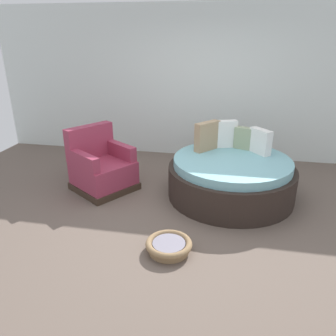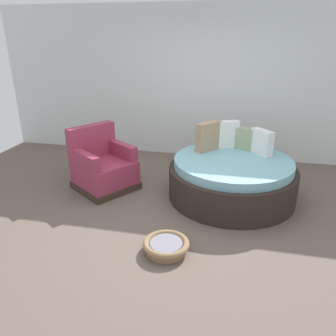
{
  "view_description": "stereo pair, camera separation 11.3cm",
  "coord_description": "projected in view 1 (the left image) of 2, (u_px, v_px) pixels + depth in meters",
  "views": [
    {
      "loc": [
        0.51,
        -3.73,
        2.2
      ],
      "look_at": [
        -0.26,
        0.23,
        0.55
      ],
      "focal_mm": 34.96,
      "sensor_mm": 36.0,
      "label": 1
    },
    {
      "loc": [
        0.62,
        -3.71,
        2.2
      ],
      "look_at": [
        -0.26,
        0.23,
        0.55
      ],
      "focal_mm": 34.96,
      "sensor_mm": 36.0,
      "label": 2
    }
  ],
  "objects": [
    {
      "name": "red_armchair",
      "position": [
        101.0,
        168.0,
        4.94
      ],
      "size": [
        1.11,
        1.11,
        0.94
      ],
      "color": "#38281E",
      "rests_on": "ground_plane"
    },
    {
      "name": "round_daybed",
      "position": [
        231.0,
        176.0,
        4.72
      ],
      "size": [
        1.8,
        1.8,
        1.01
      ],
      "color": "#2D231E",
      "rests_on": "ground_plane"
    },
    {
      "name": "back_wall",
      "position": [
        204.0,
        84.0,
        5.99
      ],
      "size": [
        8.0,
        0.12,
        2.73
      ],
      "primitive_type": "cube",
      "color": "silver",
      "rests_on": "ground_plane"
    },
    {
      "name": "ground_plane",
      "position": [
        184.0,
        215.0,
        4.31
      ],
      "size": [
        8.0,
        8.0,
        0.02
      ],
      "primitive_type": "cube",
      "color": "#66564C"
    },
    {
      "name": "pet_basket",
      "position": [
        169.0,
        246.0,
        3.55
      ],
      "size": [
        0.51,
        0.51,
        0.13
      ],
      "color": "#8E704C",
      "rests_on": "ground_plane"
    }
  ]
}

